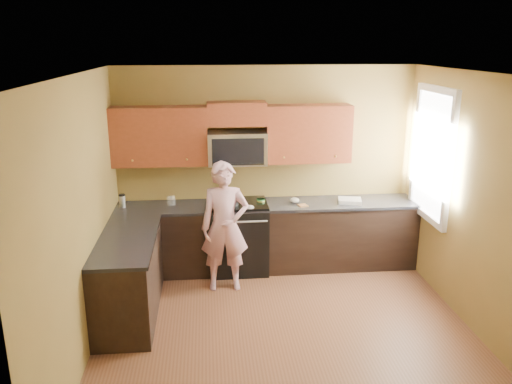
{
  "coord_description": "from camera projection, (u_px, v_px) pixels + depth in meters",
  "views": [
    {
      "loc": [
        -0.79,
        -4.78,
        2.98
      ],
      "look_at": [
        -0.2,
        1.3,
        1.2
      ],
      "focal_mm": 36.1,
      "sensor_mm": 36.0,
      "label": 1
    }
  ],
  "objects": [
    {
      "name": "upper_cab_over_mw",
      "position": [
        236.0,
        114.0,
        6.6
      ],
      "size": [
        0.76,
        0.33,
        0.3
      ],
      "primitive_type": "cube",
      "color": "maroon",
      "rests_on": "wall_back"
    },
    {
      "name": "countertop_left",
      "position": [
        127.0,
        240.0,
        5.64
      ],
      "size": [
        0.62,
        1.6,
        0.04
      ],
      "primitive_type": "cube",
      "color": "black",
      "rests_on": "cabinet_left_run"
    },
    {
      "name": "wall_back",
      "position": [
        266.0,
        167.0,
        7.0
      ],
      "size": [
        4.0,
        0.0,
        4.0
      ],
      "primitive_type": "plane",
      "rotation": [
        1.57,
        0.0,
        0.0
      ],
      "color": "brown",
      "rests_on": "ground"
    },
    {
      "name": "woman",
      "position": [
        225.0,
        227.0,
        6.29
      ],
      "size": [
        0.59,
        0.39,
        1.62
      ],
      "primitive_type": "imported",
      "rotation": [
        0.0,
        0.0,
        0.0
      ],
      "color": "#D1687F",
      "rests_on": "floor"
    },
    {
      "name": "travel_mug",
      "position": [
        123.0,
        207.0,
        6.68
      ],
      "size": [
        0.1,
        0.1,
        0.18
      ],
      "primitive_type": null,
      "rotation": [
        0.0,
        0.0,
        -0.18
      ],
      "color": "silver",
      "rests_on": "countertop_back"
    },
    {
      "name": "dish_towel",
      "position": [
        350.0,
        201.0,
        6.87
      ],
      "size": [
        0.34,
        0.3,
        0.05
      ],
      "primitive_type": "cube",
      "rotation": [
        0.0,
        0.0,
        -0.21
      ],
      "color": "silver",
      "rests_on": "countertop_back"
    },
    {
      "name": "wall_left",
      "position": [
        82.0,
        220.0,
        4.91
      ],
      "size": [
        0.0,
        4.0,
        4.0
      ],
      "primitive_type": "plane",
      "rotation": [
        1.57,
        0.0,
        1.57
      ],
      "color": "brown",
      "rests_on": "ground"
    },
    {
      "name": "cabinet_left_run",
      "position": [
        129.0,
        278.0,
        5.77
      ],
      "size": [
        0.6,
        1.6,
        0.88
      ],
      "primitive_type": "cube",
      "color": "black",
      "rests_on": "floor"
    },
    {
      "name": "microwave",
      "position": [
        237.0,
        164.0,
        6.75
      ],
      "size": [
        0.76,
        0.4,
        0.42
      ],
      "primitive_type": null,
      "color": "silver",
      "rests_on": "wall_back"
    },
    {
      "name": "cabinet_back_run",
      "position": [
        268.0,
        237.0,
        6.97
      ],
      "size": [
        4.0,
        0.6,
        0.88
      ],
      "primitive_type": "cube",
      "color": "black",
      "rests_on": "floor"
    },
    {
      "name": "ceiling",
      "position": [
        291.0,
        74.0,
        4.72
      ],
      "size": [
        4.0,
        4.0,
        0.0
      ],
      "primitive_type": "plane",
      "rotation": [
        3.14,
        0.0,
        0.0
      ],
      "color": "white",
      "rests_on": "ground"
    },
    {
      "name": "frying_pan",
      "position": [
        230.0,
        205.0,
        6.68
      ],
      "size": [
        0.3,
        0.45,
        0.05
      ],
      "primitive_type": null,
      "rotation": [
        0.0,
        0.0,
        0.15
      ],
      "color": "black",
      "rests_on": "stove"
    },
    {
      "name": "toast_slice",
      "position": [
        303.0,
        205.0,
        6.73
      ],
      "size": [
        0.14,
        0.14,
        0.01
      ],
      "primitive_type": "cube",
      "rotation": [
        0.0,
        0.0,
        0.27
      ],
      "color": "#B27F47",
      "rests_on": "countertop_back"
    },
    {
      "name": "glass_a",
      "position": [
        170.0,
        201.0,
        6.75
      ],
      "size": [
        0.09,
        0.09,
        0.12
      ],
      "primitive_type": "cylinder",
      "rotation": [
        0.0,
        0.0,
        -0.36
      ],
      "color": "silver",
      "rests_on": "countertop_back"
    },
    {
      "name": "upper_cab_right",
      "position": [
        307.0,
        161.0,
        6.87
      ],
      "size": [
        1.12,
        0.33,
        0.75
      ],
      "primitive_type": null,
      "color": "maroon",
      "rests_on": "wall_back"
    },
    {
      "name": "wall_front",
      "position": [
        339.0,
        317.0,
        3.18
      ],
      "size": [
        4.0,
        0.0,
        4.0
      ],
      "primitive_type": "plane",
      "rotation": [
        -1.57,
        0.0,
        0.0
      ],
      "color": "brown",
      "rests_on": "ground"
    },
    {
      "name": "window",
      "position": [
        433.0,
        155.0,
        6.34
      ],
      "size": [
        0.06,
        1.06,
        1.66
      ],
      "primitive_type": null,
      "color": "white",
      "rests_on": "wall_right"
    },
    {
      "name": "floor",
      "position": [
        286.0,
        334.0,
        5.47
      ],
      "size": [
        4.0,
        4.0,
        0.0
      ],
      "primitive_type": "plane",
      "color": "brown",
      "rests_on": "ground"
    },
    {
      "name": "upper_cab_left",
      "position": [
        161.0,
        165.0,
        6.69
      ],
      "size": [
        1.22,
        0.33,
        0.75
      ],
      "primitive_type": null,
      "color": "maroon",
      "rests_on": "wall_back"
    },
    {
      "name": "stove",
      "position": [
        239.0,
        236.0,
        6.9
      ],
      "size": [
        0.76,
        0.65,
        0.95
      ],
      "primitive_type": null,
      "color": "black",
      "rests_on": "floor"
    },
    {
      "name": "napkin_b",
      "position": [
        295.0,
        200.0,
        6.87
      ],
      "size": [
        0.14,
        0.15,
        0.07
      ],
      "primitive_type": "ellipsoid",
      "rotation": [
        0.0,
        0.0,
        0.15
      ],
      "color": "silver",
      "rests_on": "countertop_back"
    },
    {
      "name": "butter_tub",
      "position": [
        261.0,
        203.0,
        6.84
      ],
      "size": [
        0.11,
        0.11,
        0.08
      ],
      "primitive_type": null,
      "rotation": [
        0.0,
        0.0,
        -0.01
      ],
      "color": "gold",
      "rests_on": "countertop_back"
    },
    {
      "name": "countertop_back",
      "position": [
        268.0,
        205.0,
        6.84
      ],
      "size": [
        4.0,
        0.62,
        0.04
      ],
      "primitive_type": "cube",
      "color": "black",
      "rests_on": "cabinet_back_run"
    },
    {
      "name": "wall_right",
      "position": [
        481.0,
        208.0,
        5.28
      ],
      "size": [
        0.0,
        4.0,
        4.0
      ],
      "primitive_type": "plane",
      "rotation": [
        1.57,
        0.0,
        -1.57
      ],
      "color": "brown",
      "rests_on": "ground"
    },
    {
      "name": "glass_c",
      "position": [
        173.0,
        201.0,
        6.76
      ],
      "size": [
        0.09,
        0.09,
        0.12
      ],
      "primitive_type": "cylinder",
      "rotation": [
        0.0,
        0.0,
        -0.38
      ],
      "color": "silver",
      "rests_on": "countertop_back"
    },
    {
      "name": "napkin_a",
      "position": [
        250.0,
        208.0,
        6.57
      ],
      "size": [
        0.14,
        0.15,
        0.06
      ],
      "primitive_type": "ellipsoid",
      "rotation": [
        0.0,
        0.0,
        0.28
      ],
      "color": "silver",
      "rests_on": "countertop_back"
    }
  ]
}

